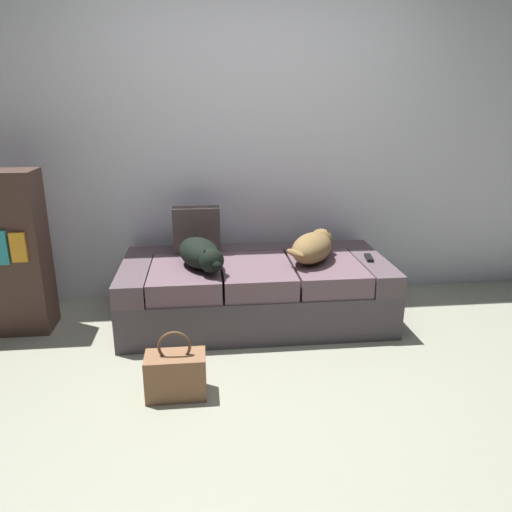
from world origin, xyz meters
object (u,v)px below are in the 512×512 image
dog_tan (313,246)px  couch (255,290)px  handbag (176,374)px  tv_remote (369,258)px  dog_dark (202,254)px  throw_pillow (197,230)px  bookshelf (2,253)px

dog_tan → couch: bearing=174.9°
handbag → tv_remote: bearing=33.0°
dog_tan → dog_dark: bearing=-173.6°
dog_tan → throw_pillow: 0.86m
couch → handbag: size_ratio=4.92×
tv_remote → handbag: (-1.33, -0.86, -0.33)m
dog_tan → handbag: bearing=-136.5°
dog_tan → bookshelf: bookshelf is taller
dog_dark → handbag: 0.91m
throw_pillow → handbag: bearing=-95.9°
throw_pillow → handbag: throw_pillow is taller
tv_remote → handbag: size_ratio=0.40×
throw_pillow → tv_remote: bearing=-14.1°
tv_remote → bookshelf: (-2.50, 0.07, 0.09)m
throw_pillow → handbag: (-0.12, -1.17, -0.49)m
dog_dark → throw_pillow: size_ratio=1.63×
dog_dark → bookshelf: size_ratio=0.50×
bookshelf → tv_remote: bearing=-1.7°
dog_tan → handbag: dog_tan is taller
dog_tan → handbag: (-0.93, -0.89, -0.42)m
tv_remote → bookshelf: 2.50m
dog_dark → dog_tan: size_ratio=1.01×
dog_tan → tv_remote: dog_tan is taller
tv_remote → handbag: bearing=-137.9°
dog_tan → tv_remote: 0.41m
dog_dark → dog_tan: bearing=6.4°
throw_pillow → handbag: size_ratio=0.90×
couch → dog_tan: dog_tan is taller
handbag → bookshelf: (-1.17, 0.94, 0.42)m
couch → handbag: bearing=-119.7°
tv_remote → throw_pillow: size_ratio=0.44×
throw_pillow → bookshelf: bookshelf is taller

